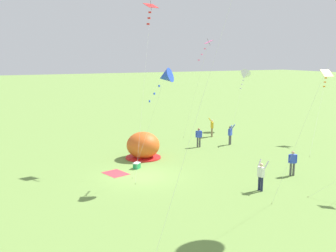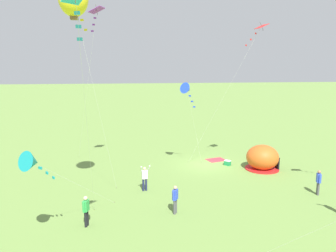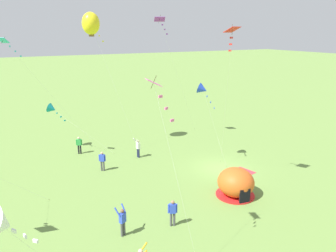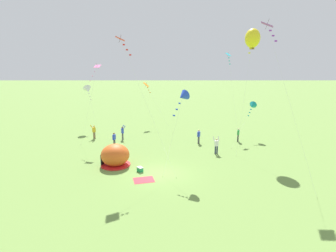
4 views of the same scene
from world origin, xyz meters
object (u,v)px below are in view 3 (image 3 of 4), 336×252
(kite_yellow, at_px, (91,24))
(kite_red, at_px, (232,36))
(kite_purple, at_px, (161,23))
(kite_cyan, at_px, (9,46))
(person_strolling, at_px, (138,147))
(person_far_back, at_px, (102,160))
(person_near_tent, at_px, (79,144))
(person_with_toddler, at_px, (122,220))
(popup_tent, at_px, (236,183))
(cooler_box, at_px, (231,175))
(person_center_field, at_px, (173,212))
(kite_blue, at_px, (203,89))
(kite_pink, at_px, (157,92))
(kite_teal, at_px, (52,109))

(kite_yellow, distance_m, kite_red, 14.39)
(kite_purple, bearing_deg, kite_cyan, 90.37)
(person_strolling, bearing_deg, person_far_back, 110.49)
(person_near_tent, distance_m, kite_cyan, 10.69)
(person_with_toddler, xyz_separation_m, kite_purple, (14.19, -9.65, 11.33))
(kite_red, bearing_deg, person_with_toddler, 102.08)
(person_with_toddler, height_order, kite_purple, kite_purple)
(person_near_tent, distance_m, kite_yellow, 11.42)
(kite_purple, distance_m, kite_red, 12.41)
(popup_tent, distance_m, cooler_box, 3.06)
(person_center_field, xyz_separation_m, kite_blue, (7.58, -7.02, 5.79))
(kite_purple, bearing_deg, kite_pink, 152.90)
(cooler_box, bearing_deg, kite_purple, 4.45)
(kite_yellow, xyz_separation_m, kite_pink, (-17.66, 1.85, -3.38))
(cooler_box, relative_size, kite_yellow, 0.05)
(kite_pink, bearing_deg, kite_red, -59.42)
(kite_pink, xyz_separation_m, kite_teal, (19.41, 1.99, -4.56))
(cooler_box, relative_size, person_near_tent, 0.37)
(kite_pink, bearing_deg, person_with_toddler, 21.14)
(kite_yellow, height_order, kite_cyan, kite_yellow)
(cooler_box, height_order, person_center_field, person_center_field)
(person_with_toddler, height_order, kite_yellow, kite_yellow)
(kite_blue, relative_size, kite_cyan, 0.66)
(kite_yellow, xyz_separation_m, kite_blue, (-7.88, -7.19, -5.45))
(person_strolling, distance_m, person_with_toddler, 12.39)
(person_near_tent, bearing_deg, kite_teal, 41.48)
(kite_red, bearing_deg, person_far_back, 42.12)
(kite_yellow, height_order, kite_blue, kite_yellow)
(person_near_tent, bearing_deg, person_center_field, -171.91)
(person_near_tent, relative_size, kite_teal, 0.31)
(person_with_toddler, xyz_separation_m, kite_teal, (16.75, 0.96, 3.27))
(kite_red, bearing_deg, kite_blue, -14.72)
(kite_purple, relative_size, kite_blue, 1.79)
(person_with_toddler, distance_m, kite_teal, 17.09)
(kite_pink, distance_m, kite_red, 9.22)
(kite_pink, bearing_deg, person_far_back, -3.09)
(person_with_toddler, distance_m, kite_yellow, 18.94)
(cooler_box, xyz_separation_m, kite_yellow, (11.67, 7.62, 11.98))
(popup_tent, height_order, kite_cyan, kite_cyan)
(kite_purple, height_order, kite_pink, kite_purple)
(person_with_toddler, xyz_separation_m, kite_red, (1.86, -8.69, 10.22))
(person_with_toddler, bearing_deg, kite_teal, 3.28)
(person_with_toddler, bearing_deg, person_near_tent, -3.53)
(person_far_back, bearing_deg, kite_red, -137.88)
(person_center_field, distance_m, kite_red, 11.94)
(cooler_box, height_order, person_strolling, person_strolling)
(kite_teal, bearing_deg, person_far_back, -159.62)
(person_strolling, height_order, person_with_toddler, same)
(person_far_back, relative_size, kite_red, 0.14)
(cooler_box, relative_size, kite_teal, 0.12)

